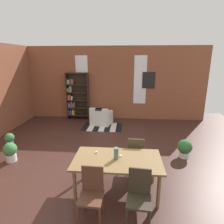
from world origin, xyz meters
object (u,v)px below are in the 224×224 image
(potted_plant_corner, at_px, (10,139))
(potted_plant_window, at_px, (185,148))
(dining_table, at_px, (117,163))
(dining_chair_near_left, at_px, (92,192))
(dining_chair_near_right, at_px, (139,195))
(vase_on_table, at_px, (116,153))
(potted_plant_by_shelf, at_px, (10,151))
(bookshelf_tall, at_px, (76,96))
(armchair_white, at_px, (101,118))
(dining_chair_far_right, at_px, (136,154))

(potted_plant_corner, height_order, potted_plant_window, potted_plant_window)
(dining_table, relative_size, dining_chair_near_left, 1.86)
(dining_chair_near_right, bearing_deg, dining_table, 119.42)
(vase_on_table, distance_m, potted_plant_corner, 4.02)
(potted_plant_by_shelf, xyz_separation_m, potted_plant_corner, (-0.56, 0.85, -0.04))
(dining_table, height_order, vase_on_table, vase_on_table)
(dining_table, height_order, dining_chair_near_left, dining_chair_near_left)
(potted_plant_window, bearing_deg, bookshelf_tall, 139.64)
(armchair_white, bearing_deg, potted_plant_by_shelf, -121.81)
(dining_chair_near_right, xyz_separation_m, bookshelf_tall, (-2.59, 5.73, 0.53))
(dining_table, height_order, armchair_white, dining_table)
(vase_on_table, relative_size, armchair_white, 0.26)
(dining_chair_near_left, distance_m, bookshelf_tall, 6.03)
(potted_plant_by_shelf, height_order, potted_plant_window, potted_plant_window)
(dining_chair_far_right, height_order, potted_plant_corner, dining_chair_far_right)
(vase_on_table, height_order, armchair_white, vase_on_table)
(armchair_white, height_order, potted_plant_window, armchair_white)
(dining_chair_near_right, relative_size, bookshelf_tall, 0.45)
(dining_chair_far_right, distance_m, potted_plant_corner, 4.10)
(dining_chair_near_left, xyz_separation_m, potted_plant_corner, (-3.13, 2.58, -0.26))
(potted_plant_by_shelf, bearing_deg, dining_chair_near_right, -27.15)
(bookshelf_tall, distance_m, potted_plant_by_shelf, 4.15)
(dining_chair_near_right, bearing_deg, bookshelf_tall, 114.29)
(dining_chair_near_left, distance_m, potted_plant_window, 3.22)
(dining_chair_far_right, distance_m, dining_chair_near_right, 1.44)
(dining_table, distance_m, potted_plant_window, 2.46)
(potted_plant_by_shelf, distance_m, potted_plant_corner, 1.02)
(dining_table, relative_size, potted_plant_by_shelf, 3.35)
(dining_table, bearing_deg, dining_chair_near_right, -60.58)
(dining_table, distance_m, potted_plant_corner, 4.01)
(dining_chair_far_right, bearing_deg, potted_plant_by_shelf, 175.01)
(dining_table, distance_m, vase_on_table, 0.21)
(dining_chair_far_right, height_order, bookshelf_tall, bookshelf_tall)
(armchair_white, height_order, potted_plant_by_shelf, armchair_white)
(vase_on_table, height_order, dining_chair_near_right, vase_on_table)
(dining_chair_far_right, distance_m, potted_plant_window, 1.69)
(vase_on_table, relative_size, dining_chair_far_right, 0.26)
(dining_chair_far_right, xyz_separation_m, potted_plant_by_shelf, (-3.36, 0.29, -0.23))
(dining_chair_near_left, height_order, potted_plant_by_shelf, dining_chair_near_left)
(dining_table, bearing_deg, potted_plant_window, 41.76)
(dining_chair_near_left, bearing_deg, dining_table, 61.09)
(potted_plant_by_shelf, bearing_deg, potted_plant_window, 7.25)
(potted_plant_corner, bearing_deg, potted_plant_by_shelf, -56.60)
(dining_chair_near_left, bearing_deg, potted_plant_by_shelf, 146.08)
(armchair_white, xyz_separation_m, potted_plant_by_shelf, (-2.04, -3.29, 0.01))
(dining_chair_far_right, distance_m, potted_plant_by_shelf, 3.38)
(dining_chair_far_right, height_order, potted_plant_window, dining_chair_far_right)
(dining_table, relative_size, potted_plant_corner, 3.93)
(vase_on_table, distance_m, dining_chair_far_right, 0.91)
(dining_chair_near_left, relative_size, potted_plant_corner, 2.11)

